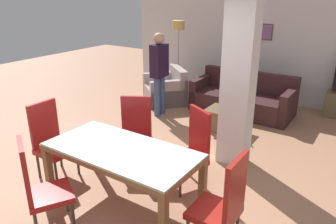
% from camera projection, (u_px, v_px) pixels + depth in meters
% --- Properties ---
extents(ground_plane, '(18.00, 18.00, 0.00)m').
position_uv_depth(ground_plane, '(125.00, 204.00, 4.08)').
color(ground_plane, '#AC7757').
extents(back_wall, '(7.20, 0.09, 2.70)m').
position_uv_depth(back_wall, '(266.00, 43.00, 7.54)').
color(back_wall, silver).
rests_on(back_wall, ground_plane).
extents(divider_pillar, '(0.43, 0.32, 2.70)m').
position_uv_depth(divider_pillar, '(239.00, 77.00, 4.64)').
color(divider_pillar, silver).
rests_on(divider_pillar, ground_plane).
extents(dining_table, '(1.84, 0.90, 0.78)m').
position_uv_depth(dining_table, '(122.00, 160.00, 3.86)').
color(dining_table, brown).
rests_on(dining_table, ground_plane).
extents(dining_chair_near_left, '(0.63, 0.63, 1.08)m').
position_uv_depth(dining_chair_near_left, '(39.00, 185.00, 3.50)').
color(dining_chair_near_left, maroon).
rests_on(dining_chair_near_left, ground_plane).
extents(dining_chair_far_left, '(0.63, 0.63, 1.08)m').
position_uv_depth(dining_chair_far_left, '(136.00, 133.00, 4.76)').
color(dining_chair_far_left, maroon).
rests_on(dining_chair_far_left, ground_plane).
extents(dining_chair_head_right, '(0.46, 0.46, 1.08)m').
position_uv_depth(dining_chair_head_right, '(223.00, 203.00, 3.21)').
color(dining_chair_head_right, maroon).
rests_on(dining_chair_head_right, ground_plane).
extents(dining_chair_far_right, '(0.62, 0.62, 1.08)m').
position_uv_depth(dining_chair_far_right, '(192.00, 148.00, 4.32)').
color(dining_chair_far_right, maroon).
rests_on(dining_chair_far_right, ground_plane).
extents(dining_chair_head_left, '(0.46, 0.46, 1.08)m').
position_uv_depth(dining_chair_head_left, '(51.00, 139.00, 4.57)').
color(dining_chair_head_left, maroon).
rests_on(dining_chair_head_left, ground_plane).
extents(sofa, '(2.11, 0.93, 0.85)m').
position_uv_depth(sofa, '(243.00, 99.00, 7.06)').
color(sofa, '#3A1F20').
rests_on(sofa, ground_plane).
extents(armchair, '(1.27, 1.26, 0.81)m').
position_uv_depth(armchair, '(166.00, 90.00, 7.69)').
color(armchair, '#A89894').
rests_on(armchair, ground_plane).
extents(coffee_table, '(0.64, 0.55, 0.41)m').
position_uv_depth(coffee_table, '(224.00, 120.00, 6.17)').
color(coffee_table, brown).
rests_on(coffee_table, ground_plane).
extents(bottle, '(0.07, 0.07, 0.23)m').
position_uv_depth(bottle, '(231.00, 108.00, 5.92)').
color(bottle, '#4C2D14').
rests_on(bottle, coffee_table).
extents(floor_lamp, '(0.30, 0.30, 1.80)m').
position_uv_depth(floor_lamp, '(178.00, 32.00, 8.12)').
color(floor_lamp, '#B7B7BC').
rests_on(floor_lamp, ground_plane).
extents(standing_person, '(0.23, 0.38, 1.72)m').
position_uv_depth(standing_person, '(159.00, 69.00, 6.66)').
color(standing_person, '#3A4A71').
rests_on(standing_person, ground_plane).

